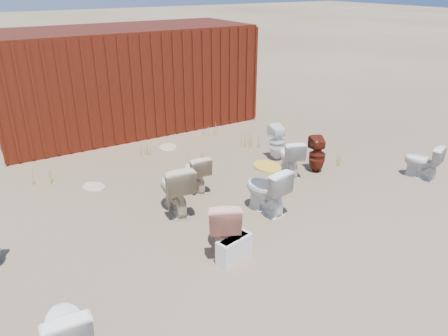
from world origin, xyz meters
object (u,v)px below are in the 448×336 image
toilet_front_c (290,157)px  toilet_front_pink (223,223)px  toilet_back_beige_left (195,172)px  toilet_front_e (422,161)px  loose_tank (234,249)px  toilet_back_beige_right (175,188)px  toilet_back_yellowlid (266,190)px  toilet_back_e (277,142)px  toilet_front_maroon (317,155)px  shipping_container (126,79)px  toilet_front_a (66,332)px

toilet_front_c → toilet_front_pink: bearing=52.7°
toilet_front_pink → toilet_back_beige_left: size_ratio=1.18×
toilet_front_pink → toilet_front_e: bearing=-152.3°
toilet_front_e → loose_tank: size_ratio=1.32×
toilet_back_beige_right → toilet_front_c: bearing=-167.1°
toilet_back_beige_left → loose_tank: toilet_back_beige_left is taller
toilet_front_pink → toilet_front_c: size_ratio=1.13×
toilet_front_pink → toilet_front_e: (4.36, 0.08, -0.07)m
toilet_back_yellowlid → toilet_back_e: toilet_back_yellowlid is taller
toilet_front_maroon → toilet_back_beige_right: bearing=21.0°
shipping_container → toilet_back_e: (1.82, -3.70, -0.83)m
loose_tank → toilet_back_beige_right: bearing=79.2°
toilet_back_yellowlid → toilet_front_e: bearing=161.8°
shipping_container → toilet_front_e: (3.56, -5.82, -0.87)m
toilet_front_c → toilet_back_yellowlid: size_ratio=0.90×
toilet_front_maroon → toilet_back_e: toilet_back_e is taller
shipping_container → toilet_front_e: bearing=-58.5°
toilet_front_a → toilet_front_pink: size_ratio=0.98×
shipping_container → toilet_front_maroon: shipping_container is taller
shipping_container → toilet_front_pink: bearing=-97.7°
toilet_front_maroon → toilet_back_yellowlid: 1.94m
toilet_front_pink → toilet_back_yellowlid: (1.12, 0.54, -0.01)m
toilet_front_maroon → toilet_front_c: bearing=1.4°
toilet_back_beige_left → toilet_back_beige_right: (-0.63, -0.53, 0.08)m
toilet_front_c → loose_tank: 3.02m
toilet_back_beige_left → toilet_front_maroon: bearing=171.6°
toilet_front_maroon → toilet_back_beige_left: size_ratio=1.04×
toilet_back_beige_left → toilet_front_a: bearing=48.1°
toilet_front_a → toilet_front_c: (4.67, 2.40, -0.04)m
toilet_back_e → toilet_back_yellowlid: bearing=57.1°
toilet_back_beige_right → loose_tank: (0.07, -1.62, -0.24)m
shipping_container → toilet_back_beige_right: size_ratio=7.17×
toilet_front_e → toilet_back_yellowlid: (-3.25, 0.46, 0.06)m
toilet_front_a → toilet_front_c: 5.26m
toilet_front_a → toilet_back_beige_right: size_ratio=0.93×
toilet_front_e → loose_tank: toilet_front_e is taller
toilet_back_beige_right → loose_tank: 1.64m
toilet_front_a → toilet_back_e: (4.92, 3.11, -0.02)m
toilet_front_a → toilet_back_beige_left: (2.83, 2.74, -0.05)m
toilet_front_a → loose_tank: 2.35m
toilet_front_pink → loose_tank: bearing=112.0°
toilet_front_pink → toilet_front_maroon: bearing=-129.0°
toilet_front_maroon → toilet_front_a: bearing=44.0°
toilet_front_pink → shipping_container: bearing=-71.1°
shipping_container → loose_tank: size_ratio=12.00×
toilet_back_beige_left → toilet_back_e: size_ratio=0.91×
toilet_back_yellowlid → toilet_back_e: 2.24m
toilet_front_c → toilet_front_e: toilet_front_c is taller
toilet_front_a → toilet_front_e: toilet_front_a is taller
loose_tank → toilet_front_pink: bearing=72.0°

